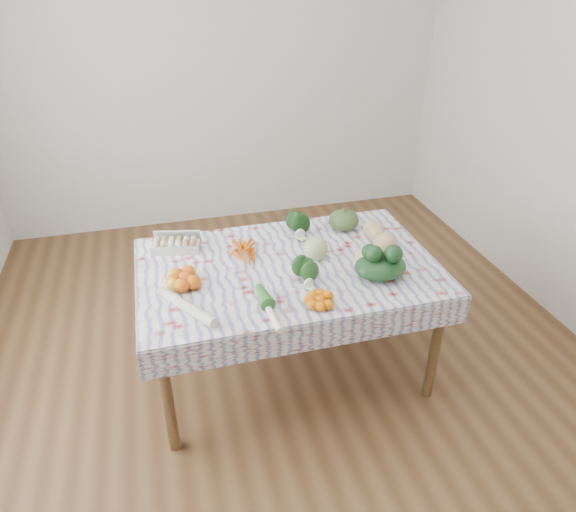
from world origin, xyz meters
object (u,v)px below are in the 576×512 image
object	(u,v)px
dining_table	(288,277)
egg_carton	(176,246)
cabbage	(316,248)
grapefruit	(366,258)
kabocha_squash	(344,220)
butternut_squash	(380,236)

from	to	relation	value
dining_table	egg_carton	distance (m)	0.68
cabbage	grapefruit	bearing A→B (deg)	-35.69
kabocha_squash	butternut_squash	bearing A→B (deg)	-63.52
butternut_squash	egg_carton	bearing A→B (deg)	170.00
egg_carton	kabocha_squash	xyz separation A→B (m)	(1.05, 0.01, 0.03)
cabbage	butternut_squash	world-z (taller)	cabbage
dining_table	kabocha_squash	size ratio (longest dim) A/B	8.44
cabbage	grapefruit	xyz separation A→B (m)	(0.24, -0.17, -0.00)
cabbage	butternut_squash	size ratio (longest dim) A/B	0.48
butternut_squash	dining_table	bearing A→B (deg)	-171.26
butternut_squash	kabocha_squash	bearing A→B (deg)	118.36
egg_carton	kabocha_squash	bearing A→B (deg)	13.24
kabocha_squash	cabbage	world-z (taller)	cabbage
egg_carton	butternut_squash	world-z (taller)	butternut_squash
egg_carton	grapefruit	xyz separation A→B (m)	(1.00, -0.47, 0.03)
kabocha_squash	grapefruit	world-z (taller)	grapefruit
dining_table	cabbage	distance (m)	0.23
cabbage	grapefruit	world-z (taller)	cabbage
cabbage	butternut_squash	bearing A→B (deg)	6.58
dining_table	cabbage	xyz separation A→B (m)	(0.17, 0.02, 0.15)
kabocha_squash	grapefruit	size ratio (longest dim) A/B	1.44
egg_carton	kabocha_squash	size ratio (longest dim) A/B	1.45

